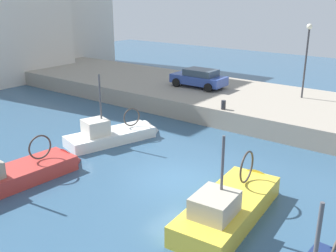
% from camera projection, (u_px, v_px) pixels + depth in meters
% --- Properties ---
extents(water_surface, '(80.00, 80.00, 0.00)m').
position_uv_depth(water_surface, '(178.00, 180.00, 17.35)').
color(water_surface, '#335675').
rests_on(water_surface, ground).
extents(quay_wall, '(9.00, 56.00, 1.20)m').
position_uv_depth(quay_wall, '(281.00, 109.00, 25.79)').
color(quay_wall, '#9E9384').
rests_on(quay_wall, ground).
extents(fishing_boat_white, '(5.95, 3.23, 4.65)m').
position_uv_depth(fishing_boat_white, '(116.00, 138.00, 21.98)').
color(fishing_boat_white, white).
rests_on(fishing_boat_white, ground).
extents(fishing_boat_yellow, '(6.45, 2.45, 4.35)m').
position_uv_depth(fishing_boat_yellow, '(232.00, 211.00, 14.61)').
color(fishing_boat_yellow, gold).
rests_on(fishing_boat_yellow, ground).
extents(fishing_boat_red, '(7.01, 2.36, 4.60)m').
position_uv_depth(fishing_boat_red, '(15.00, 181.00, 16.97)').
color(fishing_boat_red, '#BC3833').
rests_on(fishing_boat_red, ground).
extents(parked_car_blue, '(1.97, 4.14, 1.37)m').
position_uv_depth(parked_car_blue, '(199.00, 78.00, 28.95)').
color(parked_car_blue, '#334C9E').
rests_on(parked_car_blue, quay_wall).
extents(mooring_bollard_mid, '(0.28, 0.28, 0.55)m').
position_uv_depth(mooring_bollard_mid, '(223.00, 105.00, 23.55)').
color(mooring_bollard_mid, '#2D2D33').
rests_on(mooring_bollard_mid, quay_wall).
extents(quay_streetlamp, '(0.36, 0.36, 4.83)m').
position_uv_depth(quay_streetlamp, '(307.00, 49.00, 25.23)').
color(quay_streetlamp, '#38383D').
rests_on(quay_streetlamp, quay_wall).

